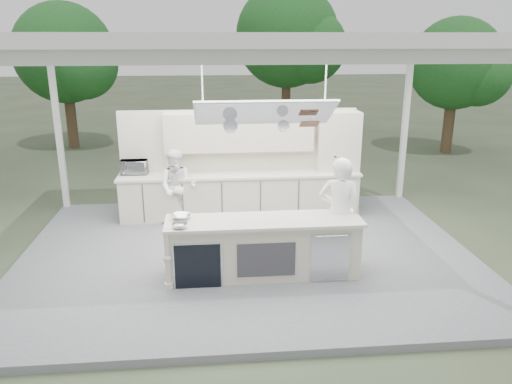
{
  "coord_description": "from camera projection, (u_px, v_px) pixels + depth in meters",
  "views": [
    {
      "loc": [
        -0.61,
        -8.21,
        3.82
      ],
      "look_at": [
        0.2,
        0.4,
        1.12
      ],
      "focal_mm": 35.0,
      "sensor_mm": 36.0,
      "label": 1
    }
  ],
  "objects": [
    {
      "name": "sous_chef",
      "position": [
        178.0,
        188.0,
        10.09
      ],
      "size": [
        0.85,
        0.71,
        1.56
      ],
      "primitive_type": "imported",
      "rotation": [
        0.0,
        0.0,
        -0.17
      ],
      "color": "white",
      "rests_on": "stage_deck"
    },
    {
      "name": "bowl_large",
      "position": [
        181.0,
        217.0,
        7.86
      ],
      "size": [
        0.38,
        0.38,
        0.07
      ],
      "primitive_type": "imported",
      "rotation": [
        0.0,
        0.0,
        -0.31
      ],
      "color": "silver",
      "rests_on": "demo_island"
    },
    {
      "name": "back_wall_unit",
      "position": [
        260.0,
        147.0,
        10.58
      ],
      "size": [
        5.05,
        0.48,
        2.25
      ],
      "color": "beige",
      "rests_on": "stage_deck"
    },
    {
      "name": "stage_deck",
      "position": [
        247.0,
        255.0,
        8.98
      ],
      "size": [
        8.0,
        6.0,
        0.12
      ],
      "primitive_type": "cube",
      "color": "slate",
      "rests_on": "ground"
    },
    {
      "name": "tree_cluster",
      "position": [
        221.0,
        53.0,
        17.29
      ],
      "size": [
        19.55,
        9.4,
        5.85
      ],
      "color": "#4F3E27",
      "rests_on": "ground"
    },
    {
      "name": "head_chef",
      "position": [
        339.0,
        213.0,
        8.16
      ],
      "size": [
        0.79,
        0.64,
        1.88
      ],
      "primitive_type": "imported",
      "rotation": [
        0.0,
        0.0,
        2.82
      ],
      "color": "white",
      "rests_on": "stage_deck"
    },
    {
      "name": "ground",
      "position": [
        247.0,
        258.0,
        9.0
      ],
      "size": [
        90.0,
        90.0,
        0.0
      ],
      "primitive_type": "plane",
      "color": "#47563B",
      "rests_on": "ground"
    },
    {
      "name": "back_counter",
      "position": [
        240.0,
        195.0,
        10.62
      ],
      "size": [
        5.08,
        0.72,
        0.95
      ],
      "color": "beige",
      "rests_on": "stage_deck"
    },
    {
      "name": "bowl_small",
      "position": [
        180.0,
        226.0,
        7.48
      ],
      "size": [
        0.31,
        0.31,
        0.07
      ],
      "primitive_type": "imported",
      "rotation": [
        0.0,
        0.0,
        0.43
      ],
      "color": "#B6B7BD",
      "rests_on": "demo_island"
    },
    {
      "name": "toaster_oven",
      "position": [
        134.0,
        167.0,
        10.41
      ],
      "size": [
        0.56,
        0.38,
        0.31
      ],
      "primitive_type": "imported",
      "rotation": [
        0.0,
        0.0,
        -0.0
      ],
      "color": "silver",
      "rests_on": "back_counter"
    },
    {
      "name": "demo_island",
      "position": [
        263.0,
        248.0,
        7.97
      ],
      "size": [
        3.1,
        0.79,
        0.95
      ],
      "color": "beige",
      "rests_on": "stage_deck"
    },
    {
      "name": "tent",
      "position": [
        246.0,
        44.0,
        7.88
      ],
      "size": [
        8.2,
        6.2,
        3.86
      ],
      "color": "white",
      "rests_on": "ground"
    }
  ]
}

